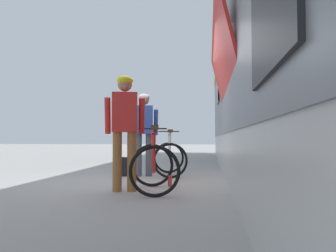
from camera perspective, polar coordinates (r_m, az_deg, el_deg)
The scene contains 8 objects.
ground_plane at distance 6.25m, azimuth -1.95°, elevation -9.51°, with size 80.00×80.00×0.00m, color #A09E99.
train_car at distance 7.97m, azimuth 20.08°, elevation 6.38°, with size 3.23×17.34×3.88m.
cyclist_near_in_blue at distance 7.13m, azimuth -4.17°, elevation -0.12°, with size 0.65×0.38×1.76m.
cyclist_far_in_red at distance 5.12m, azimuth -7.43°, elevation 0.70°, with size 0.65×0.40×1.76m.
bicycle_near_white at distance 7.23m, azimuth 0.25°, elevation -5.32°, with size 0.86×1.16×0.99m.
bicycle_far_red at distance 5.07m, azimuth -2.52°, elevation -6.67°, with size 0.91×1.19×0.99m.
backpack_on_platform at distance 7.22m, azimuth -7.28°, elevation -6.92°, with size 0.28×0.18×0.40m, color black.
water_bottle_near_the_bikes at distance 5.63m, azimuth 0.32°, elevation -9.36°, with size 0.07×0.07×0.19m, color red.
Camera 1 is at (0.96, -6.13, 0.80)m, focal length 35.60 mm.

